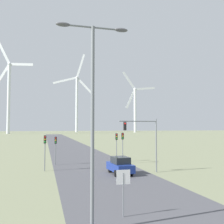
# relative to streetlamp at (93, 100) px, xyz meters

# --- Properties ---
(road_surface) EXTENTS (10.00, 240.00, 0.01)m
(road_surface) POSITION_rel_streetlamp_xyz_m (3.86, 43.50, -6.32)
(road_surface) COLOR #47474C
(road_surface) RESTS_ON ground
(streetlamp) EXTENTS (3.64, 0.32, 10.05)m
(streetlamp) POSITION_rel_streetlamp_xyz_m (0.00, 0.00, 0.00)
(streetlamp) COLOR slate
(streetlamp) RESTS_ON ground
(stop_sign_near) EXTENTS (0.81, 0.07, 2.59)m
(stop_sign_near) POSITION_rel_streetlamp_xyz_m (2.04, 1.54, -4.52)
(stop_sign_near) COLOR slate
(stop_sign_near) RESTS_ON ground
(traffic_light_post_near_left) EXTENTS (0.28, 0.34, 3.68)m
(traffic_light_post_near_left) POSITION_rel_streetlamp_xyz_m (-0.78, 22.62, -3.62)
(traffic_light_post_near_left) COLOR slate
(traffic_light_post_near_left) RESTS_ON ground
(traffic_light_post_near_right) EXTENTS (0.28, 0.34, 4.04)m
(traffic_light_post_near_right) POSITION_rel_streetlamp_xyz_m (7.74, 23.39, -3.37)
(traffic_light_post_near_right) COLOR slate
(traffic_light_post_near_right) RESTS_ON ground
(traffic_light_post_mid_left) EXTENTS (0.28, 0.34, 4.00)m
(traffic_light_post_mid_left) POSITION_rel_streetlamp_xyz_m (-2.15, 18.11, -3.39)
(traffic_light_post_mid_left) COLOR slate
(traffic_light_post_mid_left) RESTS_ON ground
(traffic_light_post_mid_right) EXTENTS (0.28, 0.34, 4.17)m
(traffic_light_post_mid_right) POSITION_rel_streetlamp_xyz_m (8.08, 21.55, -3.28)
(traffic_light_post_mid_right) COLOR slate
(traffic_light_post_mid_right) RESTS_ON ground
(traffic_light_mast_overhead) EXTENTS (4.32, 0.35, 5.85)m
(traffic_light_mast_overhead) POSITION_rel_streetlamp_xyz_m (8.25, 14.27, -2.16)
(traffic_light_mast_overhead) COLOR slate
(traffic_light_mast_overhead) RESTS_ON ground
(car_approaching) EXTENTS (2.06, 4.21, 1.83)m
(car_approaching) POSITION_rel_streetlamp_xyz_m (5.55, 14.14, -5.41)
(car_approaching) COLOR navy
(car_approaching) RESTS_ON ground
(wind_turbine_left) EXTENTS (26.18, 9.71, 65.47)m
(wind_turbine_left) POSITION_rel_streetlamp_xyz_m (-26.73, 184.27, 23.61)
(wind_turbine_left) COLOR silver
(wind_turbine_left) RESTS_ON ground
(wind_turbine_center) EXTENTS (36.99, 10.29, 71.86)m
(wind_turbine_center) POSITION_rel_streetlamp_xyz_m (26.44, 225.85, 24.72)
(wind_turbine_center) COLOR silver
(wind_turbine_center) RESTS_ON ground
(wind_turbine_right) EXTENTS (30.09, 2.60, 54.04)m
(wind_turbine_right) POSITION_rel_streetlamp_xyz_m (75.95, 206.81, 17.88)
(wind_turbine_right) COLOR silver
(wind_turbine_right) RESTS_ON ground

